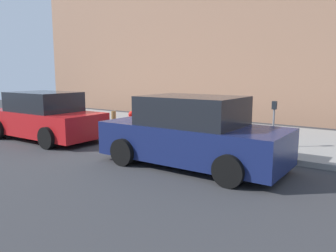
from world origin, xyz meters
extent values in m
plane|color=#333335|center=(0.00, 0.00, 0.00)|extent=(40.00, 40.00, 0.00)
cube|color=gray|center=(0.00, -2.50, 0.07)|extent=(18.00, 5.00, 0.14)
cube|color=#936B51|center=(0.00, -7.88, 4.21)|extent=(24.00, 3.00, 8.42)
cube|color=maroon|center=(-3.70, -0.80, 0.43)|extent=(0.47, 0.19, 0.57)
cube|color=black|center=(-3.70, -0.80, 0.43)|extent=(0.48, 0.04, 0.58)
cylinder|color=gray|center=(-3.91, -0.80, 0.87)|extent=(0.02, 0.02, 0.31)
cylinder|color=gray|center=(-3.50, -0.79, 0.87)|extent=(0.02, 0.02, 0.31)
cylinder|color=black|center=(-3.70, -0.80, 1.02)|extent=(0.41, 0.03, 0.02)
cylinder|color=black|center=(-3.91, -0.80, 0.16)|extent=(0.04, 0.02, 0.04)
cylinder|color=black|center=(-3.49, -0.79, 0.16)|extent=(0.04, 0.02, 0.04)
cube|color=black|center=(-3.11, -0.82, 0.50)|extent=(0.51, 0.31, 0.73)
cube|color=black|center=(-3.11, -0.82, 0.50)|extent=(0.50, 0.10, 0.74)
cylinder|color=gray|center=(-3.33, -0.84, 0.99)|extent=(0.02, 0.02, 0.24)
cylinder|color=gray|center=(-2.90, -0.80, 0.99)|extent=(0.02, 0.02, 0.24)
cylinder|color=black|center=(-3.11, -0.82, 1.11)|extent=(0.43, 0.07, 0.02)
cylinder|color=black|center=(-3.33, -0.84, 0.16)|extent=(0.05, 0.02, 0.04)
cylinder|color=black|center=(-2.90, -0.80, 0.16)|extent=(0.05, 0.02, 0.04)
cube|color=#0F606B|center=(-2.53, -0.73, 0.50)|extent=(0.46, 0.23, 0.72)
cube|color=black|center=(-2.53, -0.73, 0.50)|extent=(0.46, 0.07, 0.74)
cylinder|color=gray|center=(-2.73, -0.74, 0.88)|extent=(0.02, 0.02, 0.04)
cylinder|color=gray|center=(-2.34, -0.72, 0.88)|extent=(0.02, 0.02, 0.04)
cylinder|color=black|center=(-2.53, -0.73, 0.90)|extent=(0.39, 0.05, 0.02)
cylinder|color=black|center=(-2.73, -0.74, 0.16)|extent=(0.05, 0.02, 0.04)
cylinder|color=black|center=(-2.34, -0.71, 0.16)|extent=(0.05, 0.02, 0.04)
cube|color=#9EA0A8|center=(-1.99, -0.71, 0.46)|extent=(0.43, 0.23, 0.64)
cube|color=black|center=(-1.99, -0.71, 0.46)|extent=(0.43, 0.05, 0.65)
cylinder|color=gray|center=(-2.17, -0.72, 0.80)|extent=(0.02, 0.02, 0.04)
cylinder|color=gray|center=(-1.81, -0.71, 0.80)|extent=(0.02, 0.02, 0.04)
cylinder|color=black|center=(-1.99, -0.71, 0.82)|extent=(0.36, 0.03, 0.02)
cylinder|color=black|center=(-2.18, -0.72, 0.16)|extent=(0.04, 0.02, 0.04)
cylinder|color=black|center=(-1.80, -0.71, 0.16)|extent=(0.04, 0.02, 0.04)
cube|color=navy|center=(-1.48, -0.75, 0.46)|extent=(0.39, 0.29, 0.64)
cube|color=black|center=(-1.48, -0.75, 0.46)|extent=(0.38, 0.08, 0.65)
cylinder|color=gray|center=(-1.64, -0.77, 0.88)|extent=(0.02, 0.02, 0.20)
cylinder|color=gray|center=(-1.33, -0.74, 0.88)|extent=(0.02, 0.02, 0.20)
cylinder|color=black|center=(-1.48, -0.75, 0.98)|extent=(0.31, 0.05, 0.02)
cylinder|color=black|center=(-1.64, -0.77, 0.16)|extent=(0.05, 0.02, 0.04)
cylinder|color=black|center=(-1.33, -0.74, 0.16)|extent=(0.05, 0.02, 0.04)
cube|color=#59601E|center=(-1.00, -0.85, 0.49)|extent=(0.38, 0.26, 0.69)
cube|color=black|center=(-1.00, -0.85, 0.49)|extent=(0.39, 0.05, 0.71)
cylinder|color=gray|center=(-1.16, -0.85, 0.99)|extent=(0.02, 0.02, 0.32)
cylinder|color=gray|center=(-0.84, -0.85, 0.99)|extent=(0.02, 0.02, 0.32)
cylinder|color=black|center=(-1.00, -0.85, 1.15)|extent=(0.32, 0.03, 0.02)
cylinder|color=black|center=(-1.17, -0.85, 0.16)|extent=(0.04, 0.02, 0.04)
cylinder|color=black|center=(-0.84, -0.85, 0.16)|extent=(0.04, 0.02, 0.04)
cube|color=red|center=(-0.49, -0.75, 0.49)|extent=(0.45, 0.28, 0.71)
cube|color=black|center=(-0.49, -0.75, 0.49)|extent=(0.44, 0.08, 0.72)
cylinder|color=gray|center=(-0.67, -0.73, 0.98)|extent=(0.02, 0.02, 0.27)
cylinder|color=gray|center=(-0.31, -0.76, 0.98)|extent=(0.02, 0.02, 0.27)
cylinder|color=black|center=(-0.49, -0.75, 1.12)|extent=(0.37, 0.05, 0.02)
cylinder|color=black|center=(-0.68, -0.73, 0.16)|extent=(0.05, 0.02, 0.04)
cylinder|color=black|center=(-0.30, -0.76, 0.16)|extent=(0.05, 0.02, 0.04)
cylinder|color=red|center=(0.22, -0.78, 0.42)|extent=(0.20, 0.20, 0.55)
sphere|color=red|center=(0.22, -0.78, 0.74)|extent=(0.21, 0.21, 0.21)
cylinder|color=red|center=(0.37, -0.78, 0.44)|extent=(0.09, 0.10, 0.09)
cylinder|color=red|center=(0.07, -0.78, 0.44)|extent=(0.09, 0.10, 0.09)
cylinder|color=brown|center=(0.94, -0.63, 0.48)|extent=(0.17, 0.17, 0.68)
cylinder|color=slate|center=(-4.68, -1.03, 0.67)|extent=(0.05, 0.05, 1.05)
cube|color=#1E2328|center=(-4.68, -1.03, 1.30)|extent=(0.12, 0.09, 0.22)
cube|color=#141E4C|center=(-3.57, 1.42, 0.58)|extent=(4.34, 1.77, 0.80)
cube|color=black|center=(-3.57, 1.42, 1.31)|extent=(2.26, 1.62, 0.66)
cylinder|color=black|center=(-2.23, 2.31, 0.32)|extent=(0.64, 0.22, 0.64)
cylinder|color=black|center=(-2.22, 0.54, 0.32)|extent=(0.64, 0.22, 0.64)
cylinder|color=black|center=(-4.91, 2.29, 0.32)|extent=(0.64, 0.22, 0.64)
cylinder|color=black|center=(-4.90, 0.53, 0.32)|extent=(0.64, 0.22, 0.64)
cube|color=#AD1619|center=(2.06, 1.42, 0.56)|extent=(4.23, 1.76, 0.76)
cube|color=black|center=(2.06, 1.42, 1.25)|extent=(2.21, 1.60, 0.62)
cylinder|color=black|center=(3.38, 0.57, 0.32)|extent=(0.64, 0.23, 0.64)
cylinder|color=black|center=(0.74, 2.26, 0.32)|extent=(0.64, 0.23, 0.64)
cylinder|color=black|center=(0.76, 0.54, 0.32)|extent=(0.64, 0.23, 0.64)
camera|label=1|loc=(-7.47, 7.93, 2.13)|focal=35.57mm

